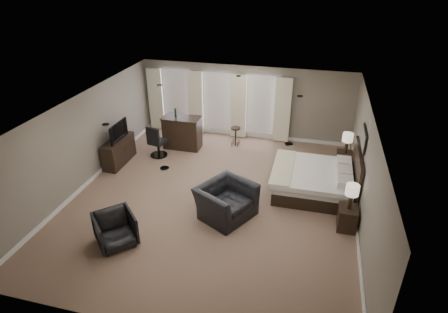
% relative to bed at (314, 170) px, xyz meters
% --- Properties ---
extents(room, '(7.60, 8.60, 2.64)m').
position_rel_bed_xyz_m(room, '(-2.58, -1.00, 0.61)').
color(room, '#7B614E').
rests_on(room, ground).
extents(window_bay, '(5.25, 0.20, 2.30)m').
position_rel_bed_xyz_m(window_bay, '(-3.58, 3.11, 0.51)').
color(window_bay, silver).
rests_on(window_bay, room).
extents(bed, '(2.18, 2.08, 1.39)m').
position_rel_bed_xyz_m(bed, '(0.00, 0.00, 0.00)').
color(bed, silver).
rests_on(bed, ground).
extents(nightstand_near, '(0.43, 0.53, 0.58)m').
position_rel_bed_xyz_m(nightstand_near, '(0.89, -1.45, -0.40)').
color(nightstand_near, black).
rests_on(nightstand_near, ground).
extents(nightstand_far, '(0.45, 0.55, 0.60)m').
position_rel_bed_xyz_m(nightstand_far, '(0.89, 1.45, -0.39)').
color(nightstand_far, black).
rests_on(nightstand_far, ground).
extents(lamp_near, '(0.31, 0.31, 0.64)m').
position_rel_bed_xyz_m(lamp_near, '(0.89, -1.45, 0.20)').
color(lamp_near, beige).
rests_on(lamp_near, nightstand_near).
extents(lamp_far, '(0.31, 0.31, 0.65)m').
position_rel_bed_xyz_m(lamp_far, '(0.89, 1.45, 0.23)').
color(lamp_far, beige).
rests_on(lamp_far, nightstand_far).
extents(wall_art, '(0.04, 0.96, 0.56)m').
position_rel_bed_xyz_m(wall_art, '(1.12, -0.00, 1.06)').
color(wall_art, slate).
rests_on(wall_art, room).
extents(dresser, '(0.45, 1.41, 0.82)m').
position_rel_bed_xyz_m(dresser, '(-6.03, 0.20, -0.28)').
color(dresser, black).
rests_on(dresser, ground).
extents(tv, '(0.58, 1.00, 0.13)m').
position_rel_bed_xyz_m(tv, '(-6.03, 0.20, 0.19)').
color(tv, black).
rests_on(tv, dresser).
extents(armchair_near, '(1.39, 1.57, 1.16)m').
position_rel_bed_xyz_m(armchair_near, '(-2.05, -1.67, -0.12)').
color(armchair_near, black).
rests_on(armchair_near, ground).
extents(armchair_far, '(1.15, 1.15, 0.86)m').
position_rel_bed_xyz_m(armchair_far, '(-4.21, -3.33, -0.26)').
color(armchair_far, black).
rests_on(armchair_far, ground).
extents(bar_counter, '(1.29, 0.67, 1.12)m').
position_rel_bed_xyz_m(bar_counter, '(-4.45, 1.75, -0.13)').
color(bar_counter, black).
rests_on(bar_counter, ground).
extents(bar_stool_left, '(0.39, 0.39, 0.67)m').
position_rel_bed_xyz_m(bar_stool_left, '(-4.92, 2.47, -0.36)').
color(bar_stool_left, black).
rests_on(bar_stool_left, ground).
extents(bar_stool_right, '(0.33, 0.33, 0.69)m').
position_rel_bed_xyz_m(bar_stool_right, '(-2.71, 2.33, -0.35)').
color(bar_stool_right, black).
rests_on(bar_stool_right, ground).
extents(desk_chair, '(0.67, 0.67, 1.09)m').
position_rel_bed_xyz_m(desk_chair, '(-5.01, 0.95, -0.15)').
color(desk_chair, black).
rests_on(desk_chair, ground).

